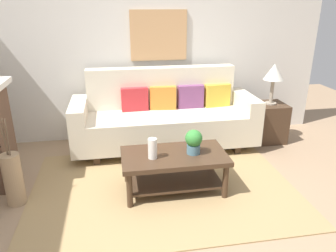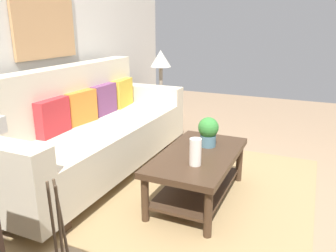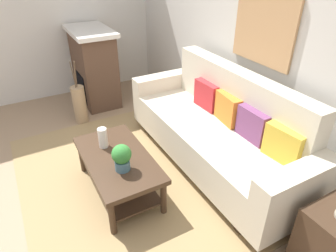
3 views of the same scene
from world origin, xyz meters
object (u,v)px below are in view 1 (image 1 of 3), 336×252
Objects in this scene: couch at (164,118)px; throw_pillow_plum at (190,96)px; coffee_table at (174,164)px; table_lamp at (274,74)px; throw_pillow_orange at (163,98)px; side_table at (268,122)px; tabletop_vase at (153,149)px; potted_plant_tabletop at (194,141)px; framed_painting at (159,35)px; throw_pillow_mustard at (217,95)px; throw_pillow_crimson at (135,99)px; floor_vase at (13,179)px.

couch is 0.48m from throw_pillow_plum.
coffee_table is 1.93× the size of table_lamp.
table_lamp is at bearing -5.93° from throw_pillow_orange.
side_table is at bearing -5.93° from throw_pillow_orange.
tabletop_vase is 0.44m from potted_plant_tabletop.
couch is at bearing 95.81° from potted_plant_tabletop.
potted_plant_tabletop is at bearing -85.85° from framed_painting.
coffee_table is 1.96× the size of side_table.
throw_pillow_mustard is (0.78, 0.00, 0.00)m from throw_pillow_orange.
couch is 6.82× the size of throw_pillow_plum.
throw_pillow_orange is 1.00× the size of throw_pillow_plum.
side_table is 2.01m from framed_painting.
throw_pillow_crimson is 0.33× the size of coffee_table.
throw_pillow_orange is 1.32m from coffee_table.
couch is at bearing 178.71° from side_table.
throw_pillow_plum is 1.32m from potted_plant_tabletop.
tabletop_vase is (-0.32, -1.19, 0.10)m from couch.
couch is at bearing -17.65° from throw_pillow_crimson.
tabletop_vase is at bearing -129.77° from throw_pillow_mustard.
framed_painting is (-1.53, 0.50, 0.49)m from table_lamp.
floor_vase is at bearing -149.44° from throw_pillow_plum.
throw_pillow_plum is 0.39m from throw_pillow_mustard.
throw_pillow_plum is 0.33× the size of coffee_table.
side_table is at bearing -1.29° from couch.
tabletop_vase is (-0.32, -1.32, -0.14)m from throw_pillow_orange.
coffee_table is 5.18× the size of tabletop_vase.
throw_pillow_orange is at bearing 90.00° from couch.
throw_pillow_plum is 0.96m from framed_painting.
coffee_table is at bearing -94.22° from couch.
throw_pillow_mustard is at bearing 168.00° from table_lamp.
throw_pillow_mustard is 0.86m from side_table.
side_table is at bearing 0.00° from table_lamp.
potted_plant_tabletop is (-0.66, -1.28, -0.11)m from throw_pillow_mustard.
throw_pillow_crimson reaches higher than side_table.
potted_plant_tabletop reaches higher than tabletop_vase.
coffee_table is at bearing -1.01° from floor_vase.
couch is 1.17m from potted_plant_tabletop.
throw_pillow_orange is at bearing 86.19° from coffee_table.
couch reaches higher than throw_pillow_plum.
table_lamp reaches higher than couch.
throw_pillow_plum is 0.64× the size of side_table.
framed_painting is at bearing 79.18° from tabletop_vase.
throw_pillow_orange is 0.63× the size of table_lamp.
framed_painting reaches higher than throw_pillow_mustard.
throw_pillow_crimson is 1.37× the size of potted_plant_tabletop.
table_lamp reaches higher than throw_pillow_mustard.
throw_pillow_orange reaches higher than floor_vase.
throw_pillow_mustard is at bearing 0.00° from throw_pillow_orange.
throw_pillow_orange is 1.37× the size of potted_plant_tabletop.
throw_pillow_crimson reaches higher than tabletop_vase.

